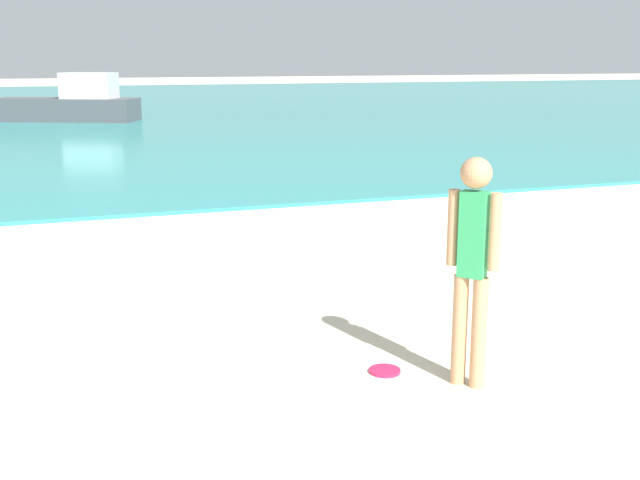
# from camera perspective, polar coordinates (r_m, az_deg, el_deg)

# --- Properties ---
(water) EXTENTS (160.00, 60.00, 0.06)m
(water) POSITION_cam_1_polar(r_m,az_deg,el_deg) (42.45, -17.03, 9.24)
(water) COLOR teal
(water) RESTS_ON ground
(person_standing) EXTENTS (0.29, 0.33, 1.75)m
(person_standing) POSITION_cam_1_polar(r_m,az_deg,el_deg) (5.91, 10.97, -1.35)
(person_standing) COLOR tan
(person_standing) RESTS_ON ground
(frisbee) EXTENTS (0.25, 0.25, 0.03)m
(frisbee) POSITION_cam_1_polar(r_m,az_deg,el_deg) (6.36, 4.70, -9.41)
(frisbee) COLOR #E51E4C
(frisbee) RESTS_ON ground
(boat_far) EXTENTS (5.59, 3.88, 1.83)m
(boat_far) POSITION_cam_1_polar(r_m,az_deg,el_deg) (32.05, -17.56, 9.34)
(boat_far) COLOR #4C4C51
(boat_far) RESTS_ON water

